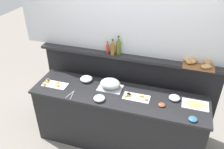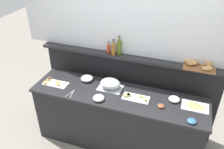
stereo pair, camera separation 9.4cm
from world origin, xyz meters
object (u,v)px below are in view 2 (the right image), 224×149
glass_bowl_large (174,99)px  bread_basket (197,64)px  serving_cloche (110,84)px  glass_bowl_medium (99,98)px  sandwich_platter_side (54,83)px  condiment_bowl_red (161,106)px  condiment_bowl_cream (192,121)px  vinegar_bottle_amber (113,48)px  olive_oil_bottle (119,46)px  cold_cuts_platter (195,106)px  serving_tongs (71,94)px  sandwich_platter_rear (135,97)px  hot_sauce_bottle (108,48)px  glass_bowl_small (87,79)px

glass_bowl_large → bread_basket: (0.20, 0.33, 0.39)m
serving_cloche → glass_bowl_medium: 0.30m
sandwich_platter_side → condiment_bowl_red: 1.54m
glass_bowl_large → condiment_bowl_cream: glass_bowl_large is taller
serving_cloche → vinegar_bottle_amber: vinegar_bottle_amber is taller
sandwich_platter_side → olive_oil_bottle: 1.08m
cold_cuts_platter → glass_bowl_medium: size_ratio=2.16×
serving_tongs → vinegar_bottle_amber: size_ratio=0.78×
condiment_bowl_red → condiment_bowl_cream: size_ratio=0.86×
sandwich_platter_rear → vinegar_bottle_amber: bearing=138.4°
condiment_bowl_red → bread_basket: (0.34, 0.51, 0.40)m
cold_cuts_platter → vinegar_bottle_amber: (-1.20, 0.32, 0.47)m
glass_bowl_large → glass_bowl_medium: 0.98m
serving_cloche → glass_bowl_medium: bearing=-100.6°
glass_bowl_medium → condiment_bowl_red: glass_bowl_medium is taller
olive_oil_bottle → bread_basket: 1.07m
sandwich_platter_side → serving_tongs: size_ratio=1.93×
sandwich_platter_side → serving_tongs: bearing=-23.3°
glass_bowl_large → hot_sauce_bottle: size_ratio=0.83×
hot_sauce_bottle → bread_basket: size_ratio=0.42×
serving_cloche → glass_bowl_large: (0.88, 0.01, -0.05)m
vinegar_bottle_amber → hot_sauce_bottle: bearing=157.0°
glass_bowl_medium → condiment_bowl_cream: bearing=-1.4°
cold_cuts_platter → condiment_bowl_cream: size_ratio=3.12×
glass_bowl_medium → hot_sauce_bottle: hot_sauce_bottle is taller
glass_bowl_large → condiment_bowl_cream: 0.41m
olive_oil_bottle → sandwich_platter_side: bearing=-148.8°
glass_bowl_large → vinegar_bottle_amber: (-0.94, 0.28, 0.46)m
glass_bowl_medium → serving_cloche: bearing=79.4°
condiment_bowl_cream → glass_bowl_large: bearing=125.8°
sandwich_platter_side → hot_sauce_bottle: (0.66, 0.49, 0.44)m
hot_sauce_bottle → sandwich_platter_side: bearing=-143.6°
sandwich_platter_side → vinegar_bottle_amber: (0.75, 0.45, 0.47)m
cold_cuts_platter → condiment_bowl_cream: bearing=-94.8°
serving_cloche → vinegar_bottle_amber: bearing=100.8°
sandwich_platter_rear → condiment_bowl_cream: size_ratio=3.35×
glass_bowl_medium → vinegar_bottle_amber: vinegar_bottle_amber is taller
glass_bowl_medium → olive_oil_bottle: bearing=83.7°
sandwich_platter_rear → glass_bowl_large: 0.50m
cold_cuts_platter → hot_sauce_bottle: 1.41m
glass_bowl_small → olive_oil_bottle: size_ratio=0.66×
glass_bowl_medium → hot_sauce_bottle: 0.76m
condiment_bowl_cream → olive_oil_bottle: 1.38m
serving_tongs → hot_sauce_bottle: hot_sauce_bottle is taller
glass_bowl_medium → serving_tongs: size_ratio=0.83×
sandwich_platter_rear → condiment_bowl_cream: (0.73, -0.22, 0.01)m
cold_cuts_platter → serving_tongs: (-1.60, -0.28, -0.00)m
glass_bowl_large → glass_bowl_medium: glass_bowl_medium is taller
hot_sauce_bottle → olive_oil_bottle: olive_oil_bottle is taller
sandwich_platter_side → glass_bowl_large: bearing=5.7°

